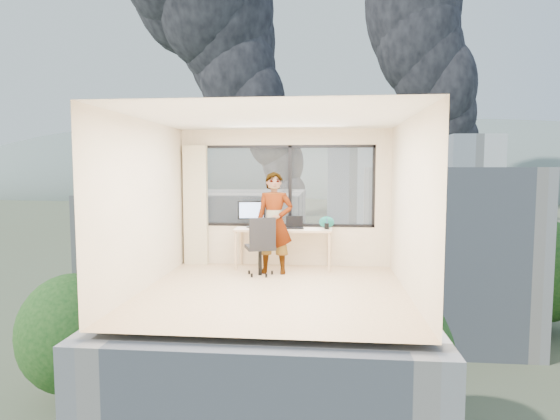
# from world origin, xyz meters

# --- Properties ---
(floor) EXTENTS (4.00, 4.00, 0.01)m
(floor) POSITION_xyz_m (0.00, 0.00, 0.00)
(floor) COLOR beige
(floor) RESTS_ON ground
(ceiling) EXTENTS (4.00, 4.00, 0.01)m
(ceiling) POSITION_xyz_m (0.00, 0.00, 2.60)
(ceiling) COLOR white
(ceiling) RESTS_ON ground
(wall_front) EXTENTS (4.00, 0.01, 2.60)m
(wall_front) POSITION_xyz_m (0.00, -2.00, 1.30)
(wall_front) COLOR beige
(wall_front) RESTS_ON ground
(wall_left) EXTENTS (0.01, 4.00, 2.60)m
(wall_left) POSITION_xyz_m (-2.00, 0.00, 1.30)
(wall_left) COLOR beige
(wall_left) RESTS_ON ground
(wall_right) EXTENTS (0.01, 4.00, 2.60)m
(wall_right) POSITION_xyz_m (2.00, 0.00, 1.30)
(wall_right) COLOR beige
(wall_right) RESTS_ON ground
(window_wall) EXTENTS (3.30, 0.16, 1.55)m
(window_wall) POSITION_xyz_m (0.05, 2.00, 1.52)
(window_wall) COLOR black
(window_wall) RESTS_ON ground
(curtain) EXTENTS (0.45, 0.14, 2.30)m
(curtain) POSITION_xyz_m (-1.72, 1.88, 1.15)
(curtain) COLOR beige
(curtain) RESTS_ON floor
(desk) EXTENTS (1.80, 0.60, 0.75)m
(desk) POSITION_xyz_m (0.00, 1.66, 0.38)
(desk) COLOR #CBB488
(desk) RESTS_ON floor
(chair) EXTENTS (0.68, 0.68, 1.05)m
(chair) POSITION_xyz_m (-0.35, 1.05, 0.52)
(chair) COLOR black
(chair) RESTS_ON floor
(person) EXTENTS (0.66, 0.44, 1.80)m
(person) POSITION_xyz_m (-0.12, 1.24, 0.90)
(person) COLOR #2D2D33
(person) RESTS_ON floor
(monitor) EXTENTS (0.52, 0.20, 0.51)m
(monitor) POSITION_xyz_m (-0.61, 1.75, 1.00)
(monitor) COLOR black
(monitor) RESTS_ON desk
(game_console) EXTENTS (0.40, 0.37, 0.08)m
(game_console) POSITION_xyz_m (-0.47, 1.89, 0.79)
(game_console) COLOR white
(game_console) RESTS_ON desk
(laptop) EXTENTS (0.36, 0.37, 0.20)m
(laptop) POSITION_xyz_m (0.21, 1.67, 0.85)
(laptop) COLOR black
(laptop) RESTS_ON desk
(cellphone) EXTENTS (0.12, 0.06, 0.01)m
(cellphone) POSITION_xyz_m (0.27, 1.58, 0.76)
(cellphone) COLOR black
(cellphone) RESTS_ON desk
(pen_cup) EXTENTS (0.11, 0.11, 0.11)m
(pen_cup) POSITION_xyz_m (0.80, 1.63, 0.80)
(pen_cup) COLOR black
(pen_cup) RESTS_ON desk
(handbag) EXTENTS (0.29, 0.17, 0.22)m
(handbag) POSITION_xyz_m (0.80, 1.83, 0.86)
(handbag) COLOR #0D5243
(handbag) RESTS_ON desk
(exterior_ground) EXTENTS (400.00, 400.00, 0.04)m
(exterior_ground) POSITION_xyz_m (0.00, 120.00, -14.00)
(exterior_ground) COLOR #515B3D
(exterior_ground) RESTS_ON ground
(near_bldg_a) EXTENTS (16.00, 12.00, 14.00)m
(near_bldg_a) POSITION_xyz_m (-9.00, 30.00, -7.00)
(near_bldg_a) COLOR beige
(near_bldg_a) RESTS_ON exterior_ground
(near_bldg_b) EXTENTS (14.00, 13.00, 16.00)m
(near_bldg_b) POSITION_xyz_m (12.00, 38.00, -6.00)
(near_bldg_b) COLOR white
(near_bldg_b) RESTS_ON exterior_ground
(far_tower_a) EXTENTS (14.00, 14.00, 28.00)m
(far_tower_a) POSITION_xyz_m (-35.00, 95.00, 0.00)
(far_tower_a) COLOR silver
(far_tower_a) RESTS_ON exterior_ground
(far_tower_b) EXTENTS (13.00, 13.00, 30.00)m
(far_tower_b) POSITION_xyz_m (8.00, 120.00, 1.00)
(far_tower_b) COLOR silver
(far_tower_b) RESTS_ON exterior_ground
(far_tower_c) EXTENTS (15.00, 15.00, 26.00)m
(far_tower_c) POSITION_xyz_m (45.00, 140.00, -1.00)
(far_tower_c) COLOR silver
(far_tower_c) RESTS_ON exterior_ground
(far_tower_d) EXTENTS (16.00, 14.00, 22.00)m
(far_tower_d) POSITION_xyz_m (-60.00, 150.00, -3.00)
(far_tower_d) COLOR silver
(far_tower_d) RESTS_ON exterior_ground
(hill_a) EXTENTS (288.00, 216.00, 90.00)m
(hill_a) POSITION_xyz_m (-120.00, 320.00, -14.00)
(hill_a) COLOR slate
(hill_a) RESTS_ON exterior_ground
(hill_b) EXTENTS (300.00, 220.00, 96.00)m
(hill_b) POSITION_xyz_m (100.00, 320.00, -14.00)
(hill_b) COLOR slate
(hill_b) RESTS_ON exterior_ground
(tree_a) EXTENTS (7.00, 7.00, 8.00)m
(tree_a) POSITION_xyz_m (-16.00, 22.00, -10.00)
(tree_a) COLOR #184517
(tree_a) RESTS_ON exterior_ground
(tree_b) EXTENTS (7.60, 7.60, 9.00)m
(tree_b) POSITION_xyz_m (4.00, 18.00, -9.50)
(tree_b) COLOR #184517
(tree_b) RESTS_ON exterior_ground
(tree_c) EXTENTS (8.40, 8.40, 10.00)m
(tree_c) POSITION_xyz_m (22.00, 40.00, -9.00)
(tree_c) COLOR #184517
(tree_c) RESTS_ON exterior_ground
(smoke_plume_a) EXTENTS (40.00, 24.00, 90.00)m
(smoke_plume_a) POSITION_xyz_m (-10.00, 150.00, 39.00)
(smoke_plume_a) COLOR black
(smoke_plume_a) RESTS_ON exterior_ground
(smoke_plume_b) EXTENTS (30.00, 18.00, 70.00)m
(smoke_plume_b) POSITION_xyz_m (55.00, 170.00, 27.00)
(smoke_plume_b) COLOR black
(smoke_plume_b) RESTS_ON exterior_ground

